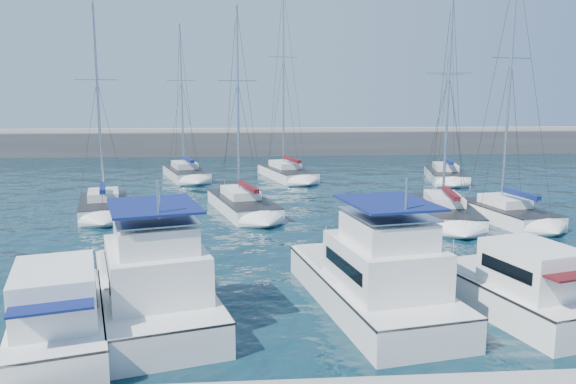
{
  "coord_description": "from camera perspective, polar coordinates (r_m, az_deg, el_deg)",
  "views": [
    {
      "loc": [
        -4.09,
        -23.43,
        7.94
      ],
      "look_at": [
        -2.02,
        4.72,
        3.0
      ],
      "focal_mm": 35.0,
      "sensor_mm": 36.0,
      "label": 1
    }
  ],
  "objects": [
    {
      "name": "ground",
      "position": [
        25.07,
        5.46,
        -8.58
      ],
      "size": [
        220.0,
        220.0,
        0.0
      ],
      "primitive_type": "plane",
      "color": "black",
      "rests_on": "ground"
    },
    {
      "name": "breakwater",
      "position": [
        75.85,
        -1.11,
        4.72
      ],
      "size": [
        160.0,
        6.0,
        4.45
      ],
      "color": "#424244",
      "rests_on": "ground"
    },
    {
      "name": "motor_yacht_port_outer",
      "position": [
        19.55,
        -22.32,
        -11.82
      ],
      "size": [
        4.72,
        7.89,
        3.2
      ],
      "rotation": [
        0.0,
        0.0,
        0.28
      ],
      "color": "white",
      "rests_on": "ground"
    },
    {
      "name": "motor_yacht_port_inner",
      "position": [
        21.01,
        -13.46,
        -9.26
      ],
      "size": [
        6.28,
        10.25,
        4.69
      ],
      "rotation": [
        0.0,
        0.0,
        0.28
      ],
      "color": "silver",
      "rests_on": "ground"
    },
    {
      "name": "motor_yacht_stbd_inner",
      "position": [
        21.24,
        8.85,
        -8.88
      ],
      "size": [
        5.41,
        10.03,
        4.69
      ],
      "rotation": [
        0.0,
        0.0,
        0.19
      ],
      "color": "silver",
      "rests_on": "ground"
    },
    {
      "name": "motor_yacht_stbd_outer",
      "position": [
        22.08,
        22.38,
        -9.32
      ],
      "size": [
        4.35,
        7.15,
        3.2
      ],
      "rotation": [
        0.0,
        0.0,
        0.27
      ],
      "color": "white",
      "rests_on": "ground"
    },
    {
      "name": "sailboat_mid_a",
      "position": [
        39.5,
        -18.2,
        -1.39
      ],
      "size": [
        4.62,
        7.61,
        14.17
      ],
      "rotation": [
        0.0,
        0.0,
        0.23
      ],
      "color": "silver",
      "rests_on": "ground"
    },
    {
      "name": "sailboat_mid_b",
      "position": [
        38.41,
        -4.65,
        -1.26
      ],
      "size": [
        5.31,
        9.3,
        14.09
      ],
      "rotation": [
        0.0,
        0.0,
        0.27
      ],
      "color": "white",
      "rests_on": "ground"
    },
    {
      "name": "sailboat_mid_d",
      "position": [
        37.35,
        15.66,
        -1.92
      ],
      "size": [
        4.47,
        9.18,
        14.81
      ],
      "rotation": [
        0.0,
        0.0,
        -0.15
      ],
      "color": "white",
      "rests_on": "ground"
    },
    {
      "name": "sailboat_mid_e",
      "position": [
        37.98,
        21.4,
        -1.97
      ],
      "size": [
        4.3,
        7.38,
        16.26
      ],
      "rotation": [
        0.0,
        0.0,
        0.19
      ],
      "color": "white",
      "rests_on": "ground"
    },
    {
      "name": "sailboat_back_a",
      "position": [
        54.28,
        -10.35,
        1.91
      ],
      "size": [
        5.37,
        8.7,
        14.72
      ],
      "rotation": [
        0.0,
        0.0,
        0.31
      ],
      "color": "silver",
      "rests_on": "ground"
    },
    {
      "name": "sailboat_back_b",
      "position": [
        53.61,
        -0.17,
        2.01
      ],
      "size": [
        5.43,
        9.48,
        18.33
      ],
      "rotation": [
        0.0,
        0.0,
        0.27
      ],
      "color": "white",
      "rests_on": "ground"
    },
    {
      "name": "sailboat_back_c",
      "position": [
        54.12,
        15.73,
        1.69
      ],
      "size": [
        4.47,
        8.14,
        15.56
      ],
      "rotation": [
        0.0,
        0.0,
        -0.19
      ],
      "color": "silver",
      "rests_on": "ground"
    }
  ]
}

